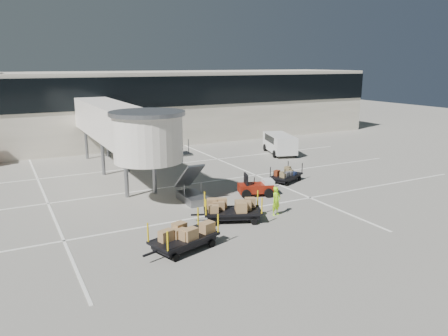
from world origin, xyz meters
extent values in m
plane|color=gray|center=(0.00, 0.00, 0.00)|extent=(140.00, 140.00, 0.00)
cube|color=white|center=(0.00, 2.00, 0.01)|extent=(40.00, 0.15, 0.02)
cube|color=white|center=(0.00, 9.00, 0.01)|extent=(40.00, 0.15, 0.02)
cube|color=white|center=(0.00, 16.00, 0.01)|extent=(40.00, 0.15, 0.02)
cube|color=white|center=(6.00, 10.00, 0.01)|extent=(0.15, 30.00, 0.02)
cube|color=white|center=(-10.00, 10.00, 0.01)|extent=(0.15, 30.00, 0.02)
cube|color=white|center=(0.00, 30.00, 4.00)|extent=(64.00, 12.00, 8.00)
cube|color=black|center=(0.00, 23.95, 6.00)|extent=(64.00, 0.12, 3.20)
cube|color=white|center=(-4.00, 15.00, 4.30)|extent=(3.00, 18.00, 2.80)
cylinder|color=white|center=(-4.00, 6.00, 4.30)|extent=(4.40, 4.40, 3.00)
cylinder|color=gray|center=(-4.00, 6.00, 5.90)|extent=(4.80, 4.80, 0.25)
cylinder|color=gray|center=(-5.00, 8.00, 1.45)|extent=(0.28, 0.28, 2.90)
cylinder|color=gray|center=(-3.00, 8.00, 1.45)|extent=(0.28, 0.28, 2.90)
cylinder|color=gray|center=(-5.00, 15.00, 1.45)|extent=(0.28, 0.28, 2.90)
cylinder|color=gray|center=(-3.00, 15.00, 1.45)|extent=(0.28, 0.28, 2.90)
cylinder|color=gray|center=(-5.00, 22.00, 1.45)|extent=(0.28, 0.28, 2.90)
cylinder|color=gray|center=(-3.00, 22.00, 1.45)|extent=(0.28, 0.28, 2.90)
cube|color=gray|center=(-1.40, 5.00, 0.25)|extent=(1.40, 2.60, 0.50)
cube|color=gray|center=(-1.40, 5.60, 1.60)|extent=(1.20, 2.60, 2.06)
cube|color=gray|center=(-1.40, 7.00, 2.85)|extent=(1.40, 1.20, 0.12)
cube|color=maroon|center=(3.00, 4.24, 0.54)|extent=(2.59, 1.81, 0.59)
cube|color=silver|center=(3.83, 3.96, 0.93)|extent=(0.99, 1.24, 0.34)
cube|color=black|center=(2.35, 4.45, 1.13)|extent=(0.42, 0.97, 0.88)
cylinder|color=black|center=(2.05, 3.88, 0.31)|extent=(0.67, 0.43, 0.63)
cylinder|color=black|center=(2.45, 5.09, 0.31)|extent=(0.67, 0.43, 0.63)
cylinder|color=black|center=(3.54, 3.39, 0.31)|extent=(0.67, 0.43, 0.63)
cylinder|color=black|center=(3.94, 4.60, 0.31)|extent=(0.67, 0.43, 0.63)
cube|color=black|center=(6.99, 6.16, 0.51)|extent=(3.12, 2.42, 0.11)
cube|color=black|center=(6.99, 6.16, 0.34)|extent=(2.78, 2.12, 0.23)
cube|color=black|center=(5.43, 5.45, 0.37)|extent=(0.62, 0.34, 0.07)
cylinder|color=black|center=(6.36, 5.19, 0.16)|extent=(0.34, 0.25, 0.32)
cylinder|color=black|center=(5.84, 6.33, 0.16)|extent=(0.34, 0.25, 0.32)
cylinder|color=black|center=(8.14, 5.99, 0.16)|extent=(0.34, 0.25, 0.32)
cylinder|color=black|center=(7.62, 7.14, 0.16)|extent=(0.34, 0.25, 0.32)
cylinder|color=black|center=(6.03, 5.04, 0.93)|extent=(0.07, 0.07, 0.84)
cylinder|color=black|center=(5.51, 6.18, 0.93)|extent=(0.07, 0.07, 0.84)
cylinder|color=black|center=(8.47, 6.14, 0.93)|extent=(0.07, 0.07, 0.84)
cylinder|color=black|center=(7.95, 7.29, 0.93)|extent=(0.07, 0.07, 0.84)
cube|color=maroon|center=(6.57, 5.53, 0.73)|extent=(0.47, 0.44, 0.33)
cube|color=#56565B|center=(6.27, 5.73, 0.71)|extent=(0.55, 0.51, 0.29)
cube|color=#162247|center=(7.31, 6.71, 0.75)|extent=(0.57, 0.46, 0.36)
cube|color=#162247|center=(7.76, 6.49, 0.75)|extent=(0.54, 0.50, 0.36)
cube|color=#162247|center=(6.39, 5.39, 0.77)|extent=(0.52, 0.41, 0.41)
cube|color=#56565B|center=(6.37, 5.69, 0.77)|extent=(0.54, 0.47, 0.41)
cube|color=olive|center=(6.97, 5.68, 0.70)|extent=(0.47, 0.44, 0.27)
cube|color=#162247|center=(6.25, 5.37, 0.69)|extent=(0.60, 0.52, 0.24)
cube|color=maroon|center=(7.41, 6.62, 0.68)|extent=(0.45, 0.42, 0.23)
cube|color=#56565B|center=(6.36, 5.39, 0.73)|extent=(0.56, 0.51, 0.34)
cube|color=black|center=(-0.84, 0.55, 0.60)|extent=(3.68, 2.79, 0.13)
cube|color=black|center=(-0.84, 0.55, 0.41)|extent=(3.28, 2.44, 0.27)
cube|color=black|center=(-2.72, 1.34, 0.44)|extent=(0.74, 0.38, 0.09)
cylinder|color=black|center=(-2.20, 0.32, 0.19)|extent=(0.40, 0.29, 0.37)
cylinder|color=black|center=(-1.62, 1.68, 0.19)|extent=(0.40, 0.29, 0.37)
cylinder|color=black|center=(-0.07, -0.58, 0.19)|extent=(0.40, 0.29, 0.37)
cylinder|color=black|center=(0.51, 0.79, 0.19)|extent=(0.40, 0.29, 0.37)
cylinder|color=yellow|center=(-2.59, 0.48, 1.10)|extent=(0.08, 0.08, 0.99)
cylinder|color=yellow|center=(-2.02, 1.85, 1.10)|extent=(0.08, 0.08, 0.99)
cylinder|color=yellow|center=(0.33, -0.74, 1.10)|extent=(0.08, 0.08, 0.99)
cylinder|color=yellow|center=(0.90, 0.63, 1.10)|extent=(0.08, 0.08, 0.99)
cube|color=#AA7B52|center=(-2.10, 0.50, 0.87)|extent=(0.70, 0.66, 0.41)
cube|color=#AA7B52|center=(-1.30, 0.44, 0.88)|extent=(0.77, 0.74, 0.42)
cube|color=#AA7B52|center=(-0.60, 0.12, 0.92)|extent=(0.73, 0.67, 0.49)
cube|color=#AA7B52|center=(-1.66, 1.25, 0.97)|extent=(0.89, 0.83, 0.60)
cube|color=#AA7B52|center=(-1.08, 1.06, 0.97)|extent=(0.80, 0.69, 0.60)
cube|color=#AA7B52|center=(0.05, -0.19, 0.86)|extent=(0.87, 0.81, 0.39)
cube|color=#AA7B52|center=(-1.77, 0.96, 0.95)|extent=(0.80, 0.68, 0.56)
cube|color=#AA7B52|center=(-0.77, 0.14, 0.88)|extent=(0.67, 0.59, 0.42)
cube|color=black|center=(-4.88, -1.86, 0.61)|extent=(3.67, 2.59, 0.13)
cube|color=black|center=(-4.88, -1.86, 0.41)|extent=(3.28, 2.25, 0.28)
cube|color=black|center=(-6.84, -2.47, 0.44)|extent=(0.77, 0.32, 0.09)
cylinder|color=black|center=(-5.77, -2.92, 0.19)|extent=(0.41, 0.26, 0.38)
cylinder|color=black|center=(-6.22, -1.49, 0.19)|extent=(0.41, 0.26, 0.38)
cylinder|color=black|center=(-3.55, -2.22, 0.19)|extent=(0.41, 0.26, 0.38)
cylinder|color=black|center=(-4.00, -0.79, 0.19)|extent=(0.41, 0.26, 0.38)
cylinder|color=yellow|center=(-6.18, -3.05, 1.11)|extent=(0.08, 0.08, 1.00)
cylinder|color=yellow|center=(-6.63, -1.62, 1.11)|extent=(0.08, 0.08, 1.00)
cylinder|color=yellow|center=(-3.14, -2.09, 1.11)|extent=(0.08, 0.08, 1.00)
cylinder|color=yellow|center=(-3.59, -0.66, 1.11)|extent=(0.08, 0.08, 1.00)
cube|color=#AA7B52|center=(-4.76, -1.49, 0.90)|extent=(0.73, 0.61, 0.46)
cube|color=#AA7B52|center=(-4.40, -1.62, 0.92)|extent=(0.80, 0.71, 0.48)
cube|color=#AA7B52|center=(-5.53, -2.29, 0.96)|extent=(0.69, 0.62, 0.56)
cube|color=#AA7B52|center=(-4.49, -1.67, 0.92)|extent=(0.64, 0.64, 0.49)
cube|color=#AA7B52|center=(-5.45, -2.23, 0.96)|extent=(0.71, 0.61, 0.56)
cube|color=#AA7B52|center=(-4.10, -2.15, 0.89)|extent=(0.58, 0.55, 0.42)
imported|color=#A2F019|center=(1.97, 0.22, 0.89)|extent=(0.73, 0.58, 1.78)
cube|color=silver|center=(12.71, 15.31, 1.12)|extent=(3.51, 5.52, 1.66)
cube|color=silver|center=(13.39, 17.50, 0.80)|extent=(2.06, 1.15, 0.96)
cube|color=black|center=(12.77, 15.51, 1.55)|extent=(2.96, 3.69, 0.66)
cylinder|color=black|center=(11.23, 13.97, 0.36)|extent=(0.46, 0.77, 0.73)
cylinder|color=black|center=(13.17, 13.37, 0.36)|extent=(0.46, 0.77, 0.73)
cylinder|color=black|center=(12.24, 17.24, 0.36)|extent=(0.46, 0.77, 0.73)
cylinder|color=black|center=(14.19, 16.64, 0.36)|extent=(0.46, 0.77, 0.73)
camera|label=1|loc=(-12.46, -20.46, 8.94)|focal=35.00mm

